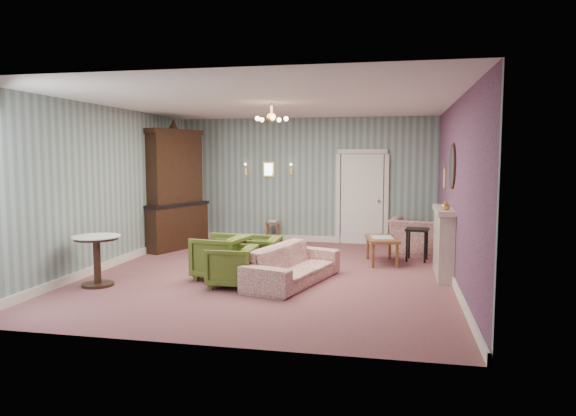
% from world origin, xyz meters
% --- Properties ---
extents(floor, '(7.00, 7.00, 0.00)m').
position_xyz_m(floor, '(0.00, 0.00, 0.00)').
color(floor, '#834C50').
rests_on(floor, ground).
extents(ceiling, '(7.00, 7.00, 0.00)m').
position_xyz_m(ceiling, '(0.00, 0.00, 2.90)').
color(ceiling, white).
rests_on(ceiling, ground).
extents(wall_back, '(6.00, 0.00, 6.00)m').
position_xyz_m(wall_back, '(0.00, 3.50, 1.45)').
color(wall_back, slate).
rests_on(wall_back, ground).
extents(wall_front, '(6.00, 0.00, 6.00)m').
position_xyz_m(wall_front, '(0.00, -3.50, 1.45)').
color(wall_front, slate).
rests_on(wall_front, ground).
extents(wall_left, '(0.00, 7.00, 7.00)m').
position_xyz_m(wall_left, '(-3.00, 0.00, 1.45)').
color(wall_left, slate).
rests_on(wall_left, ground).
extents(wall_right, '(0.00, 7.00, 7.00)m').
position_xyz_m(wall_right, '(3.00, 0.00, 1.45)').
color(wall_right, slate).
rests_on(wall_right, ground).
extents(wall_right_floral, '(0.00, 7.00, 7.00)m').
position_xyz_m(wall_right_floral, '(2.98, 0.00, 1.45)').
color(wall_right_floral, '#A75371').
rests_on(wall_right_floral, ground).
extents(door, '(1.12, 0.12, 2.16)m').
position_xyz_m(door, '(1.30, 3.46, 1.08)').
color(door, white).
rests_on(door, floor).
extents(olive_chair_a, '(0.66, 0.70, 0.71)m').
position_xyz_m(olive_chair_a, '(-0.40, -0.99, 0.35)').
color(olive_chair_a, '#505F21').
rests_on(olive_chair_a, floor).
extents(olive_chair_b, '(0.84, 0.88, 0.80)m').
position_xyz_m(olive_chair_b, '(-0.74, -0.52, 0.40)').
color(olive_chair_b, '#505F21').
rests_on(olive_chair_b, floor).
extents(olive_chair_c, '(0.67, 0.71, 0.73)m').
position_xyz_m(olive_chair_c, '(-0.22, -0.11, 0.36)').
color(olive_chair_c, '#505F21').
rests_on(olive_chair_c, floor).
extents(sofa_chintz, '(1.12, 2.12, 0.80)m').
position_xyz_m(sofa_chintz, '(0.48, -0.56, 0.40)').
color(sofa_chintz, '#943B46').
rests_on(sofa_chintz, floor).
extents(wingback_chair, '(1.21, 0.90, 0.96)m').
position_xyz_m(wingback_chair, '(2.54, 2.64, 0.48)').
color(wingback_chair, '#943B46').
rests_on(wingback_chair, floor).
extents(dresser, '(1.10, 1.74, 2.74)m').
position_xyz_m(dresser, '(-2.65, 1.99, 1.37)').
color(dresser, black).
rests_on(dresser, floor).
extents(fireplace, '(0.30, 1.40, 1.16)m').
position_xyz_m(fireplace, '(2.86, 0.40, 0.58)').
color(fireplace, beige).
rests_on(fireplace, floor).
extents(mantel_vase, '(0.15, 0.15, 0.15)m').
position_xyz_m(mantel_vase, '(2.84, 0.00, 1.23)').
color(mantel_vase, gold).
rests_on(mantel_vase, fireplace).
extents(oval_mirror, '(0.04, 0.76, 0.84)m').
position_xyz_m(oval_mirror, '(2.96, 0.40, 1.85)').
color(oval_mirror, white).
rests_on(oval_mirror, wall_right).
extents(framed_print, '(0.04, 0.34, 0.42)m').
position_xyz_m(framed_print, '(2.97, 1.75, 1.60)').
color(framed_print, gold).
rests_on(framed_print, wall_right).
extents(coffee_table, '(0.70, 1.05, 0.50)m').
position_xyz_m(coffee_table, '(1.82, 1.27, 0.25)').
color(coffee_table, brown).
rests_on(coffee_table, floor).
extents(side_table_black, '(0.48, 0.48, 0.63)m').
position_xyz_m(side_table_black, '(2.48, 1.63, 0.32)').
color(side_table_black, black).
rests_on(side_table_black, floor).
extents(pedestal_table, '(0.95, 0.95, 0.79)m').
position_xyz_m(pedestal_table, '(-2.46, -1.38, 0.40)').
color(pedestal_table, black).
rests_on(pedestal_table, floor).
extents(nesting_table, '(0.38, 0.45, 0.54)m').
position_xyz_m(nesting_table, '(-0.73, 3.15, 0.27)').
color(nesting_table, brown).
rests_on(nesting_table, floor).
extents(gilt_mirror_back, '(0.28, 0.06, 0.36)m').
position_xyz_m(gilt_mirror_back, '(-0.90, 3.46, 1.70)').
color(gilt_mirror_back, gold).
rests_on(gilt_mirror_back, wall_back).
extents(sconce_left, '(0.16, 0.12, 0.30)m').
position_xyz_m(sconce_left, '(-1.45, 3.44, 1.70)').
color(sconce_left, gold).
rests_on(sconce_left, wall_back).
extents(sconce_right, '(0.16, 0.12, 0.30)m').
position_xyz_m(sconce_right, '(-0.35, 3.44, 1.70)').
color(sconce_right, gold).
rests_on(sconce_right, wall_back).
extents(chandelier, '(0.56, 0.56, 0.36)m').
position_xyz_m(chandelier, '(0.00, 0.00, 2.63)').
color(chandelier, gold).
rests_on(chandelier, ceiling).
extents(burgundy_cushion, '(0.41, 0.28, 0.39)m').
position_xyz_m(burgundy_cushion, '(2.49, 2.49, 0.48)').
color(burgundy_cushion, maroon).
rests_on(burgundy_cushion, wingback_chair).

